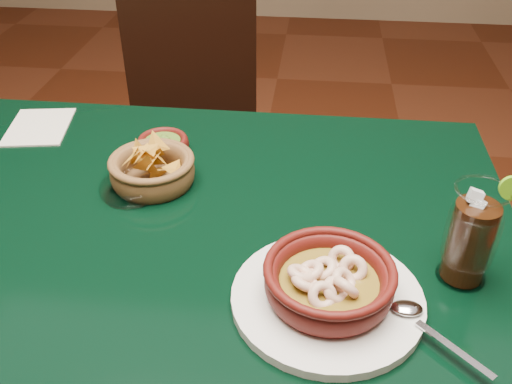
# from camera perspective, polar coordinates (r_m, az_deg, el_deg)

# --- Properties ---
(dining_table) EXTENTS (1.20, 0.80, 0.75)m
(dining_table) POSITION_cam_1_polar(r_m,az_deg,el_deg) (1.11, -7.13, -5.72)
(dining_table) COLOR black
(dining_table) RESTS_ON ground
(dining_chair) EXTENTS (0.55, 0.55, 0.92)m
(dining_chair) POSITION_cam_1_polar(r_m,az_deg,el_deg) (1.78, -5.47, 5.66)
(dining_chair) COLOR black
(dining_chair) RESTS_ON ground
(shrimp_plate) EXTENTS (0.35, 0.28, 0.08)m
(shrimp_plate) POSITION_cam_1_polar(r_m,az_deg,el_deg) (0.84, 7.29, -9.28)
(shrimp_plate) COLOR silver
(shrimp_plate) RESTS_ON dining_table
(chip_basket) EXTENTS (0.20, 0.20, 0.11)m
(chip_basket) POSITION_cam_1_polar(r_m,az_deg,el_deg) (1.11, -10.34, 2.21)
(chip_basket) COLOR brown
(chip_basket) RESTS_ON dining_table
(guacamole_ramekin) EXTENTS (0.13, 0.13, 0.04)m
(guacamole_ramekin) POSITION_cam_1_polar(r_m,az_deg,el_deg) (1.21, -9.28, 4.66)
(guacamole_ramekin) COLOR #430D0A
(guacamole_ramekin) RESTS_ON dining_table
(cola_drink) EXTENTS (0.16, 0.16, 0.19)m
(cola_drink) POSITION_cam_1_polar(r_m,az_deg,el_deg) (0.90, 20.72, -4.12)
(cola_drink) COLOR white
(cola_drink) RESTS_ON dining_table
(glass_ashtray) EXTENTS (0.12, 0.12, 0.03)m
(glass_ashtray) POSITION_cam_1_polar(r_m,az_deg,el_deg) (1.09, -12.41, 0.34)
(glass_ashtray) COLOR white
(glass_ashtray) RESTS_ON dining_table
(paper_menu) EXTENTS (0.16, 0.19, 0.00)m
(paper_menu) POSITION_cam_1_polar(r_m,az_deg,el_deg) (1.39, -20.87, 6.12)
(paper_menu) COLOR beige
(paper_menu) RESTS_ON dining_table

